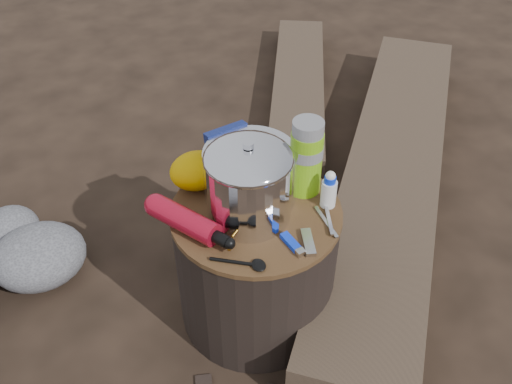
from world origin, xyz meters
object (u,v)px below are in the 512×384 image
object	(u,v)px
thermos	(306,157)
travel_mug	(267,156)
log_main	(392,173)
stump	(256,264)
fuel_bottle	(185,220)
camping_pot	(249,182)

from	to	relation	value
thermos	travel_mug	size ratio (longest dim) A/B	1.93
log_main	thermos	bearing A→B (deg)	-111.72
stump	thermos	xyz separation A→B (m)	(0.15, 0.04, 0.32)
fuel_bottle	thermos	xyz separation A→B (m)	(0.35, 0.04, 0.08)
stump	camping_pot	bearing A→B (deg)	-167.97
fuel_bottle	travel_mug	size ratio (longest dim) A/B	2.29
camping_pot	thermos	distance (m)	0.18
stump	fuel_bottle	world-z (taller)	fuel_bottle
log_main	fuel_bottle	size ratio (longest dim) A/B	7.64
camping_pot	thermos	size ratio (longest dim) A/B	1.00
log_main	stump	bearing A→B (deg)	-115.27
fuel_bottle	travel_mug	xyz separation A→B (m)	(0.28, 0.14, 0.02)
camping_pot	travel_mug	xyz separation A→B (m)	(0.11, 0.15, -0.05)
fuel_bottle	thermos	bearing A→B (deg)	-28.03
stump	thermos	distance (m)	0.35
stump	log_main	world-z (taller)	stump
camping_pot	travel_mug	distance (m)	0.19
camping_pot	travel_mug	world-z (taller)	camping_pot
camping_pot	thermos	xyz separation A→B (m)	(0.18, 0.04, -0.00)
log_main	fuel_bottle	world-z (taller)	fuel_bottle
thermos	camping_pot	bearing A→B (deg)	-166.89
fuel_bottle	travel_mug	bearing A→B (deg)	-7.06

